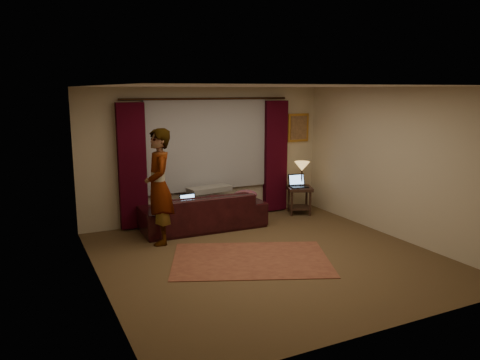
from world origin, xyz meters
The scene contains 20 objects.
floor centered at (0.00, 0.00, -0.01)m, with size 5.00×5.00×0.01m, color brown.
ceiling centered at (0.00, 0.00, 2.60)m, with size 5.00×5.00×0.02m, color silver.
wall_back centered at (0.00, 2.50, 1.30)m, with size 5.00×0.02×2.60m, color #BEB196.
wall_front centered at (0.00, -2.50, 1.30)m, with size 5.00×0.02×2.60m, color #BEB196.
wall_left centered at (-2.50, 0.00, 1.30)m, with size 0.02×5.00×2.60m, color #BEB196.
wall_right centered at (2.50, 0.00, 1.30)m, with size 0.02×5.00×2.60m, color #BEB196.
sheer_curtain centered at (0.00, 2.44, 1.50)m, with size 2.50×0.05×1.80m, color #9A9AA2.
drape_left centered at (-1.50, 2.39, 1.18)m, with size 0.50×0.14×2.30m, color #340310.
drape_right centered at (1.50, 2.39, 1.18)m, with size 0.50×0.14×2.30m, color #340310.
curtain_rod centered at (0.00, 2.39, 2.38)m, with size 0.04×0.04×3.40m, color black.
picture_frame centered at (2.10, 2.47, 1.75)m, with size 0.50×0.04×0.60m, color gold.
sofa centered at (-0.34, 1.87, 0.46)m, with size 2.29×0.99×0.92m, color black.
throw_blanket centered at (-0.11, 2.11, 0.93)m, with size 0.84×0.34×0.10m, color gray.
clothing_pile centered at (0.48, 1.76, 0.56)m, with size 0.48×0.37×0.20m, color brown.
laptop_sofa centered at (-0.63, 1.74, 0.57)m, with size 0.31×0.34×0.23m, color black, non-canonical shape.
area_rug centered at (-0.29, 0.01, 0.01)m, with size 2.36×1.57×0.01m, color brown.
end_table centered at (1.85, 1.98, 0.28)m, with size 0.49×0.49×0.57m, color black.
tiffany_lamp centered at (1.95, 2.06, 0.83)m, with size 0.32×0.32×0.51m, color olive, non-canonical shape.
laptop_table centered at (1.82, 1.96, 0.70)m, with size 0.36×0.39×0.26m, color black, non-canonical shape.
person centered at (-1.29, 1.41, 0.97)m, with size 0.57×0.57×1.93m, color gray.
Camera 1 is at (-3.39, -6.00, 2.55)m, focal length 35.00 mm.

